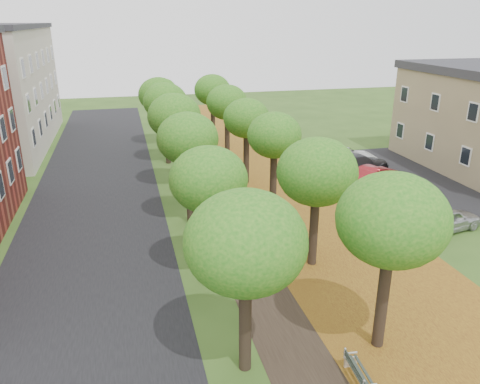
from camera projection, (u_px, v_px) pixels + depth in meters
ground at (308, 356)px, 15.83m from camera, size 120.00×120.00×0.00m
street_asphalt at (95, 212)px, 27.76m from camera, size 8.00×70.00×0.01m
footpath at (219, 200)px, 29.47m from camera, size 3.20×70.00×0.01m
leaf_verge at (293, 194)px, 30.62m from camera, size 7.50×70.00×0.01m
parking_lot at (400, 179)px, 33.47m from camera, size 9.00×16.00×0.01m
tree_row_west at (180, 131)px, 27.38m from camera, size 3.40×33.40×6.10m
tree_row_east at (259, 126)px, 28.47m from camera, size 3.40×33.40×6.10m
bench at (359, 373)px, 14.54m from camera, size 0.57×1.61×0.75m
car_silver at (447, 219)px, 25.05m from camera, size 4.22×2.38×1.35m
car_red at (375, 176)px, 31.98m from camera, size 4.38×2.97×1.37m
car_grey at (357, 164)px, 34.30m from camera, size 5.64×3.42×1.53m
car_white at (345, 157)px, 36.19m from camera, size 5.79×4.01×1.47m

